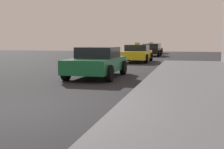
{
  "coord_description": "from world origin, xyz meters",
  "views": [
    {
      "loc": [
        3.41,
        -5.49,
        1.5
      ],
      "look_at": [
        1.92,
        0.48,
        0.81
      ],
      "focal_mm": 47.03,
      "sensor_mm": 36.0,
      "label": 1
    }
  ],
  "objects_px": {
    "car_green": "(97,62)",
    "car_white": "(154,48)",
    "car_black": "(151,50)",
    "car_yellow": "(137,53)"
  },
  "relations": [
    {
      "from": "car_green",
      "to": "car_white",
      "type": "distance_m",
      "value": 26.04
    },
    {
      "from": "car_black",
      "to": "car_white",
      "type": "bearing_deg",
      "value": -86.84
    },
    {
      "from": "car_yellow",
      "to": "car_black",
      "type": "distance_m",
      "value": 9.3
    },
    {
      "from": "car_green",
      "to": "car_black",
      "type": "bearing_deg",
      "value": -90.4
    },
    {
      "from": "car_yellow",
      "to": "car_black",
      "type": "bearing_deg",
      "value": -90.0
    },
    {
      "from": "car_yellow",
      "to": "car_black",
      "type": "height_order",
      "value": "same"
    },
    {
      "from": "car_yellow",
      "to": "car_green",
      "type": "bearing_deg",
      "value": 89.22
    },
    {
      "from": "car_white",
      "to": "car_yellow",
      "type": "bearing_deg",
      "value": 91.36
    },
    {
      "from": "car_yellow",
      "to": "car_white",
      "type": "bearing_deg",
      "value": -88.64
    },
    {
      "from": "car_black",
      "to": "car_white",
      "type": "distance_m",
      "value": 7.01
    }
  ]
}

